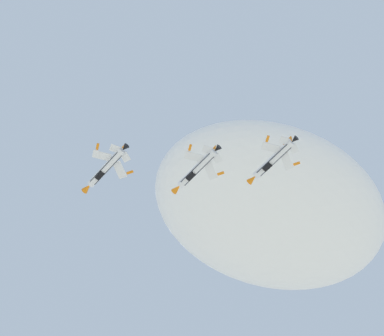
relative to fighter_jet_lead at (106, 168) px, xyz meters
The scene contains 4 objects.
cloud_high_distant 102.81m from the fighter_jet_lead, 22.84° to the left, with size 88.19×64.77×30.46m, color white.
fighter_jet_lead is the anchor object (origin of this frame).
fighter_jet_left_wing 20.81m from the fighter_jet_lead, 24.12° to the right, with size 10.33×15.77×4.38m.
fighter_jet_right_wing 38.84m from the fighter_jet_lead, 26.49° to the right, with size 10.37×15.77×4.37m.
Camera 1 is at (-0.69, -1.35, 1.86)m, focal length 63.44 mm.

